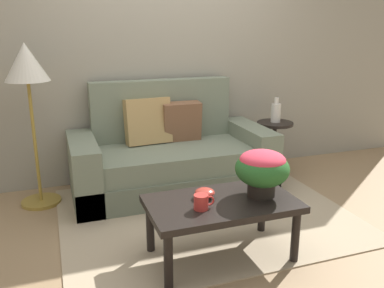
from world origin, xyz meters
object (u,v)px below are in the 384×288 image
object	(u,v)px
side_table	(274,139)
floor_lamp	(27,75)
potted_plant	(262,168)
coffee_mug	(202,202)
couch	(170,158)
snack_bowl	(205,193)
coffee_table	(222,208)
table_vase	(276,112)

from	to	relation	value
side_table	floor_lamp	xyz separation A→B (m)	(-2.41, 0.04, 0.77)
potted_plant	coffee_mug	xyz separation A→B (m)	(-0.48, -0.07, -0.15)
floor_lamp	coffee_mug	world-z (taller)	floor_lamp
couch	snack_bowl	world-z (taller)	couch
couch	coffee_mug	distance (m)	1.45
coffee_table	potted_plant	xyz separation A→B (m)	(0.30, -0.01, 0.26)
coffee_mug	couch	bearing A→B (deg)	81.56
coffee_table	potted_plant	distance (m)	0.40
table_vase	side_table	bearing A→B (deg)	-124.19
coffee_table	side_table	bearing A→B (deg)	48.16
coffee_table	snack_bowl	distance (m)	0.16
coffee_table	snack_bowl	bearing A→B (deg)	138.82
snack_bowl	side_table	bearing A→B (deg)	44.23
side_table	snack_bowl	distance (m)	1.82
coffee_table	floor_lamp	bearing A→B (deg)	130.93
side_table	potted_plant	size ratio (longest dim) A/B	1.57
snack_bowl	table_vase	xyz separation A→B (m)	(1.31, 1.28, 0.23)
floor_lamp	coffee_mug	size ratio (longest dim) A/B	10.23
couch	coffee_mug	world-z (taller)	couch
side_table	table_vase	xyz separation A→B (m)	(0.01, 0.01, 0.29)
table_vase	coffee_table	bearing A→B (deg)	-131.79
floor_lamp	snack_bowl	distance (m)	1.86
coffee_table	coffee_mug	bearing A→B (deg)	-156.56
snack_bowl	floor_lamp	bearing A→B (deg)	130.36
coffee_mug	side_table	bearing A→B (deg)	45.81
floor_lamp	coffee_table	bearing A→B (deg)	-49.07
coffee_table	floor_lamp	distance (m)	2.01
couch	floor_lamp	bearing A→B (deg)	177.88
coffee_table	couch	bearing A→B (deg)	88.60
snack_bowl	table_vase	world-z (taller)	table_vase
couch	side_table	xyz separation A→B (m)	(1.17, 0.00, 0.09)
potted_plant	table_vase	distance (m)	1.65
couch	floor_lamp	distance (m)	1.51
potted_plant	coffee_table	bearing A→B (deg)	178.87
coffee_mug	snack_bowl	bearing A→B (deg)	61.98
snack_bowl	table_vase	size ratio (longest dim) A/B	0.53
side_table	snack_bowl	size ratio (longest dim) A/B	4.22
coffee_mug	table_vase	bearing A→B (deg)	45.88
side_table	coffee_mug	xyz separation A→B (m)	(-1.39, -1.43, 0.07)
side_table	table_vase	world-z (taller)	table_vase
coffee_table	snack_bowl	xyz separation A→B (m)	(-0.09, 0.08, 0.09)
coffee_mug	table_vase	world-z (taller)	table_vase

